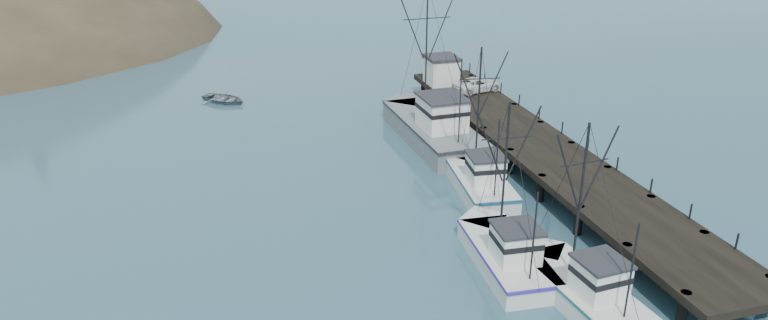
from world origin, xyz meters
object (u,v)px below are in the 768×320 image
at_px(trawler_near, 580,287).
at_px(pier_shed, 441,70).
at_px(trawler_mid, 505,253).
at_px(trawler_far, 478,179).
at_px(work_vessel, 431,126).
at_px(pier, 541,149).
at_px(pickup_truck, 477,85).
at_px(motorboat, 224,102).

height_order(trawler_near, pier_shed, trawler_near).
height_order(trawler_mid, pier_shed, trawler_mid).
bearing_deg(trawler_far, trawler_mid, -104.94).
height_order(trawler_far, work_vessel, work_vessel).
relative_size(trawler_near, work_vessel, 0.64).
bearing_deg(work_vessel, trawler_far, -90.61).
bearing_deg(pier, trawler_near, -111.08).
height_order(trawler_near, work_vessel, work_vessel).
bearing_deg(pickup_truck, pier_shed, 22.35).
relative_size(trawler_mid, motorboat, 2.11).
bearing_deg(pickup_truck, trawler_mid, 147.38).
distance_m(pickup_truck, motorboat, 25.41).
height_order(trawler_mid, trawler_far, trawler_far).
xyz_separation_m(pier, pier_shed, (-1.50, 18.00, 1.73)).
bearing_deg(pier, pickup_truck, 86.39).
bearing_deg(trawler_mid, trawler_near, -62.09).
bearing_deg(work_vessel, trawler_mid, -97.78).
distance_m(trawler_mid, pickup_truck, 28.43).
xyz_separation_m(pier, pickup_truck, (0.92, 14.56, 0.98)).
distance_m(work_vessel, pickup_truck, 9.27).
bearing_deg(pier_shed, trawler_far, -102.77).
relative_size(trawler_far, pier_shed, 3.35).
distance_m(trawler_near, work_vessel, 25.04).
bearing_deg(trawler_far, pickup_truck, 67.22).
bearing_deg(trawler_near, pier_shed, 81.96).
xyz_separation_m(trawler_far, motorboat, (-16.40, 26.23, -0.82)).
relative_size(work_vessel, pier_shed, 5.02).
xyz_separation_m(trawler_mid, trawler_far, (2.70, 10.12, 0.00)).
bearing_deg(pier, trawler_far, -161.63).
bearing_deg(trawler_far, pier_shed, 77.23).
bearing_deg(trawler_near, pier, 68.92).
relative_size(pier_shed, pickup_truck, 0.67).
bearing_deg(pier_shed, work_vessel, -114.89).
height_order(pier, trawler_near, trawler_near).
bearing_deg(motorboat, pier, -93.68).
height_order(trawler_far, pickup_truck, trawler_far).
relative_size(pier, work_vessel, 2.74).
height_order(trawler_far, pier_shed, trawler_far).
bearing_deg(trawler_mid, trawler_far, 75.06).
height_order(pier, pier_shed, pier_shed).
distance_m(work_vessel, pier_shed, 10.74).
height_order(pier_shed, motorboat, pier_shed).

